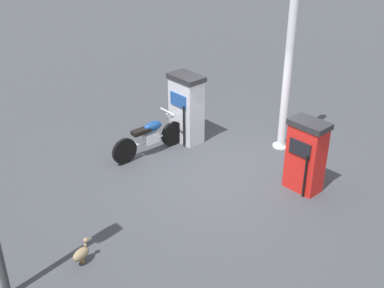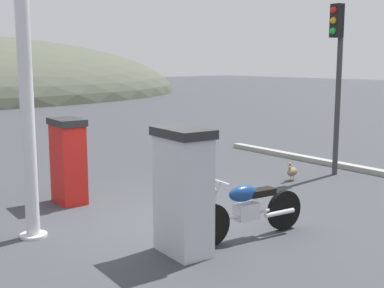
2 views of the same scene
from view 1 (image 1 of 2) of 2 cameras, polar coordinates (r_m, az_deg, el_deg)
name	(u,v)px [view 1 (image 1 of 2)]	position (r m, az deg, el deg)	size (l,w,h in m)	color
ground_plane	(223,171)	(11.04, 3.66, -3.19)	(120.00, 120.00, 0.00)	#383A3F
fuel_pump_near	(186,108)	(11.99, -0.66, 4.17)	(0.65, 0.91, 1.71)	silver
fuel_pump_far	(306,155)	(10.29, 13.03, -1.30)	(0.60, 0.84, 1.56)	red
motorcycle_near_pump	(150,137)	(11.58, -4.88, 0.86)	(1.99, 0.62, 0.95)	black
wandering_duck	(81,253)	(8.65, -12.69, -12.23)	(0.43, 0.24, 0.43)	#847051
canopy_support_pole	(288,67)	(11.45, 11.07, 8.71)	(0.40, 0.40, 4.21)	silver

